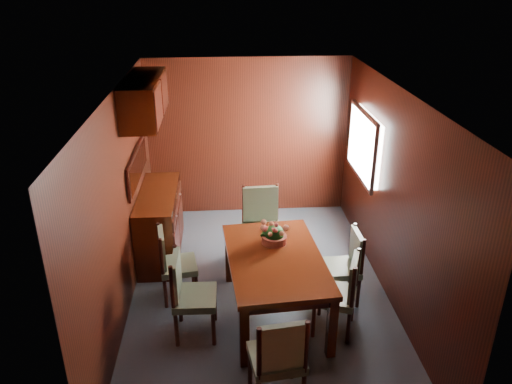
{
  "coord_description": "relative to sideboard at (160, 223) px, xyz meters",
  "views": [
    {
      "loc": [
        -0.39,
        -4.92,
        3.54
      ],
      "look_at": [
        0.0,
        0.6,
        1.05
      ],
      "focal_mm": 35.0,
      "sensor_mm": 36.0,
      "label": 1
    }
  ],
  "objects": [
    {
      "name": "chair_left_near",
      "position": [
        0.46,
        -1.66,
        0.08
      ],
      "size": [
        0.45,
        0.46,
        0.96
      ],
      "rotation": [
        0.0,
        0.0,
        -1.6
      ],
      "color": "black",
      "rests_on": "ground"
    },
    {
      "name": "room_shell",
      "position": [
        1.15,
        -0.67,
        1.18
      ],
      "size": [
        3.06,
        4.52,
        2.41
      ],
      "color": "black",
      "rests_on": "ground"
    },
    {
      "name": "chair_foot",
      "position": [
        1.33,
        -0.3,
        0.13
      ],
      "size": [
        0.51,
        0.49,
        1.04
      ],
      "rotation": [
        0.0,
        0.0,
        3.18
      ],
      "color": "black",
      "rests_on": "ground"
    },
    {
      "name": "chair_left_far",
      "position": [
        0.25,
        -1.01,
        0.05
      ],
      "size": [
        0.47,
        0.48,
        0.9
      ],
      "rotation": [
        0.0,
        0.0,
        -1.41
      ],
      "color": "black",
      "rests_on": "ground"
    },
    {
      "name": "dining_table",
      "position": [
        1.39,
        -1.41,
        0.19
      ],
      "size": [
        1.11,
        1.66,
        0.74
      ],
      "rotation": [
        0.0,
        0.0,
        0.08
      ],
      "color": "black",
      "rests_on": "ground"
    },
    {
      "name": "chair_right_far",
      "position": [
        2.23,
        -1.17,
        0.04
      ],
      "size": [
        0.41,
        0.43,
        0.88
      ],
      "rotation": [
        0.0,
        0.0,
        1.59
      ],
      "color": "black",
      "rests_on": "ground"
    },
    {
      "name": "chair_head",
      "position": [
        1.29,
        -2.66,
        0.08
      ],
      "size": [
        0.51,
        0.49,
        0.96
      ],
      "rotation": [
        0.0,
        0.0,
        0.14
      ],
      "color": "black",
      "rests_on": "ground"
    },
    {
      "name": "ground",
      "position": [
        1.25,
        -1.0,
        -0.45
      ],
      "size": [
        4.5,
        4.5,
        0.0
      ],
      "primitive_type": "plane",
      "color": "#3B4551",
      "rests_on": "ground"
    },
    {
      "name": "chair_right_near",
      "position": [
        2.05,
        -1.73,
        0.06
      ],
      "size": [
        0.54,
        0.55,
        0.92
      ],
      "rotation": [
        0.0,
        0.0,
        1.21
      ],
      "color": "black",
      "rests_on": "ground"
    },
    {
      "name": "flower_centerpiece",
      "position": [
        1.4,
        -1.11,
        0.44
      ],
      "size": [
        0.3,
        0.3,
        0.3
      ],
      "color": "#B44937",
      "rests_on": "dining_table"
    },
    {
      "name": "sideboard",
      "position": [
        0.0,
        0.0,
        0.0
      ],
      "size": [
        0.48,
        1.4,
        0.9
      ],
      "primitive_type": "cube",
      "color": "black",
      "rests_on": "ground"
    }
  ]
}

